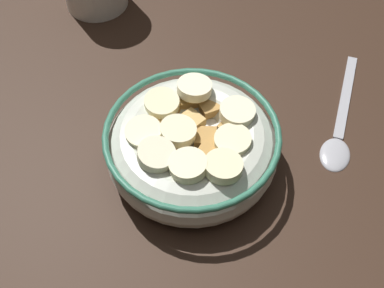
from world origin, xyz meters
The scene contains 3 objects.
ground_plane centered at (0.00, 0.00, -1.00)cm, with size 120.24×120.24×2.00cm, color #332116.
cereal_bowl centered at (-0.01, 0.01, 2.81)cm, with size 15.82×15.82×6.15cm.
spoon centered at (2.32, -14.71, 0.33)cm, with size 15.47×7.60×0.80cm.
Camera 1 is at (-25.98, 1.63, 38.87)cm, focal length 45.92 mm.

